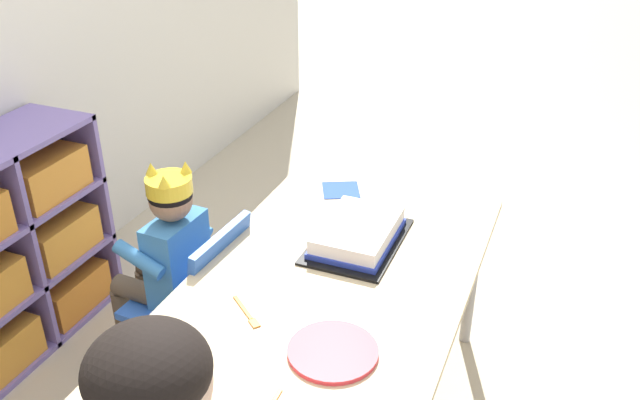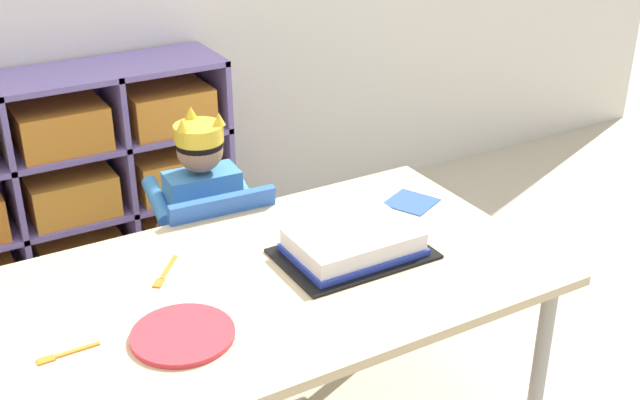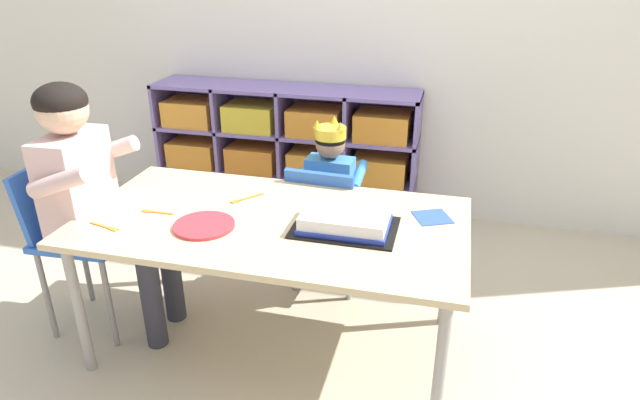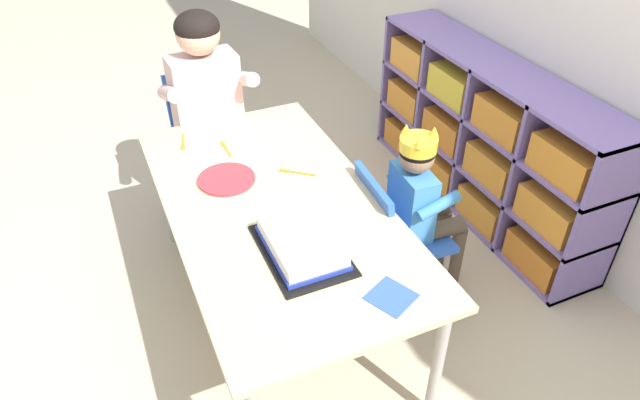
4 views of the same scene
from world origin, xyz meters
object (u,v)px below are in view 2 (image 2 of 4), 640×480
(fork_by_napkin, at_px, (491,244))
(fork_near_child_seat, at_px, (204,344))
(fork_at_table_front_edge, at_px, (297,332))
(classroom_chair_blue, at_px, (281,226))
(classroom_chair_adult_side, at_px, (8,331))
(fork_near_cake_tray, at_px, (488,286))
(activity_table, at_px, (317,286))
(adult_helper_seated, at_px, (40,266))
(paper_plate_stack, at_px, (209,289))
(child_with_crown, at_px, (273,170))
(birthday_cake_on_tray, at_px, (336,258))

(fork_by_napkin, height_order, fork_near_child_seat, same)
(fork_by_napkin, bearing_deg, fork_at_table_front_edge, -2.75)
(classroom_chair_blue, xyz_separation_m, fork_near_child_seat, (-0.44, -0.72, 0.19))
(classroom_chair_adult_side, bearing_deg, fork_near_cake_tray, -85.32)
(classroom_chair_blue, bearing_deg, activity_table, 87.46)
(classroom_chair_adult_side, height_order, fork_at_table_front_edge, classroom_chair_adult_side)
(classroom_chair_adult_side, height_order, adult_helper_seated, adult_helper_seated)
(classroom_chair_adult_side, bearing_deg, fork_at_table_front_edge, -97.63)
(activity_table, distance_m, paper_plate_stack, 0.30)
(classroom_chair_blue, xyz_separation_m, child_with_crown, (0.01, 0.10, 0.15))
(activity_table, height_order, fork_at_table_front_edge, fork_at_table_front_edge)
(birthday_cake_on_tray, bearing_deg, paper_plate_stack, 177.83)
(child_with_crown, distance_m, fork_at_table_front_edge, 0.89)
(classroom_chair_blue, relative_size, fork_near_child_seat, 4.99)
(activity_table, height_order, fork_near_child_seat, fork_near_child_seat)
(activity_table, xyz_separation_m, fork_near_child_seat, (-0.36, -0.20, 0.06))
(birthday_cake_on_tray, bearing_deg, activity_table, 167.71)
(fork_by_napkin, xyz_separation_m, fork_at_table_front_edge, (-0.64, -0.17, 0.00))
(child_with_crown, height_order, fork_near_child_seat, child_with_crown)
(child_with_crown, bearing_deg, classroom_chair_blue, 90.53)
(classroom_chair_adult_side, distance_m, fork_near_child_seat, 0.57)
(activity_table, xyz_separation_m, fork_by_napkin, (0.50, -0.06, 0.06))
(paper_plate_stack, relative_size, fork_at_table_front_edge, 1.50)
(classroom_chair_adult_side, xyz_separation_m, fork_by_napkin, (1.30, -0.21, 0.09))
(classroom_chair_adult_side, relative_size, paper_plate_stack, 3.99)
(classroom_chair_adult_side, xyz_separation_m, fork_near_cake_tray, (1.20, -0.38, 0.09))
(child_with_crown, height_order, paper_plate_stack, child_with_crown)
(paper_plate_stack, relative_size, fork_near_child_seat, 1.56)
(activity_table, bearing_deg, classroom_chair_blue, 81.99)
(fork_near_child_seat, relative_size, fork_near_cake_tray, 0.96)
(classroom_chair_blue, distance_m, fork_near_child_seat, 0.87)
(activity_table, height_order, fork_near_cake_tray, fork_near_cake_tray)
(birthday_cake_on_tray, bearing_deg, fork_by_napkin, -6.25)
(classroom_chair_blue, distance_m, classroom_chair_adult_side, 0.96)
(birthday_cake_on_tray, distance_m, paper_plate_stack, 0.35)
(paper_plate_stack, distance_m, fork_near_cake_tray, 0.73)
(classroom_chair_adult_side, bearing_deg, child_with_crown, -39.28)
(adult_helper_seated, bearing_deg, fork_near_child_seat, -109.99)
(birthday_cake_on_tray, bearing_deg, child_with_crown, 87.07)
(adult_helper_seated, bearing_deg, activity_table, -76.11)
(fork_at_table_front_edge, height_order, fork_near_child_seat, same)
(fork_by_napkin, height_order, fork_near_cake_tray, same)
(fork_at_table_front_edge, xyz_separation_m, fork_near_child_seat, (-0.22, 0.04, 0.00))
(fork_near_child_seat, xyz_separation_m, fork_near_cake_tray, (0.76, -0.03, -0.00))
(classroom_chair_adult_side, distance_m, adult_helper_seated, 0.24)
(classroom_chair_adult_side, bearing_deg, birthday_cake_on_tray, -78.20)
(fork_by_napkin, xyz_separation_m, fork_near_cake_tray, (-0.11, -0.17, -0.00))
(classroom_chair_blue, bearing_deg, adult_helper_seated, 34.11)
(classroom_chair_blue, xyz_separation_m, paper_plate_stack, (-0.37, -0.52, 0.20))
(activity_table, bearing_deg, adult_helper_seated, 171.45)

